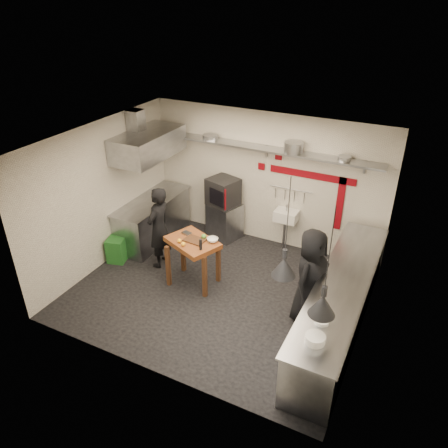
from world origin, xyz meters
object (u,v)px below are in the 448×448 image
at_px(oven_stand, 225,220).
at_px(prep_table, 193,262).
at_px(green_bin, 117,250).
at_px(chef_right, 310,276).
at_px(combi_oven, 223,192).
at_px(chef_left, 159,228).

bearing_deg(oven_stand, prep_table, -64.41).
bearing_deg(green_bin, oven_stand, 50.55).
distance_m(prep_table, chef_right, 2.20).
xyz_separation_m(combi_oven, chef_right, (2.44, -1.76, -0.26)).
relative_size(combi_oven, prep_table, 0.63).
xyz_separation_m(oven_stand, prep_table, (0.25, -1.78, 0.06)).
bearing_deg(chef_left, green_bin, -71.09).
bearing_deg(prep_table, chef_left, -173.70).
xyz_separation_m(green_bin, prep_table, (1.75, 0.04, 0.21)).
relative_size(oven_stand, chef_right, 0.48).
relative_size(green_bin, prep_table, 0.54).
bearing_deg(combi_oven, chef_right, -18.21).
bearing_deg(chef_right, oven_stand, 61.94).
bearing_deg(green_bin, chef_right, 0.69).
height_order(combi_oven, green_bin, combi_oven).
distance_m(oven_stand, prep_table, 1.80).
relative_size(oven_stand, prep_table, 0.87).
relative_size(combi_oven, chef_right, 0.35).
bearing_deg(oven_stand, green_bin, -111.87).
relative_size(oven_stand, green_bin, 1.60).
bearing_deg(oven_stand, combi_oven, -123.13).
bearing_deg(green_bin, chef_left, 19.49).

